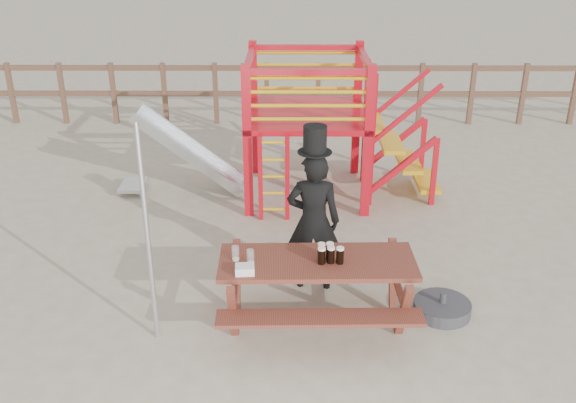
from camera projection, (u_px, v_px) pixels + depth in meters
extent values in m
plane|color=#B7A88E|center=(293.00, 336.00, 6.39)|extent=(60.00, 60.00, 0.00)
cube|color=brown|center=(292.00, 68.00, 12.30)|extent=(15.00, 0.06, 0.10)
cube|color=brown|center=(292.00, 94.00, 12.51)|extent=(15.00, 0.06, 0.10)
cube|color=brown|center=(12.00, 93.00, 12.54)|extent=(0.09, 0.09, 1.20)
cube|color=brown|center=(63.00, 93.00, 12.53)|extent=(0.09, 0.09, 1.20)
cube|color=brown|center=(114.00, 93.00, 12.53)|extent=(0.09, 0.09, 1.20)
cube|color=brown|center=(165.00, 94.00, 12.52)|extent=(0.09, 0.09, 1.20)
cube|color=brown|center=(216.00, 94.00, 12.52)|extent=(0.09, 0.09, 1.20)
cube|color=brown|center=(267.00, 94.00, 12.51)|extent=(0.09, 0.09, 1.20)
cube|color=brown|center=(318.00, 94.00, 12.51)|extent=(0.09, 0.09, 1.20)
cube|color=brown|center=(369.00, 94.00, 12.50)|extent=(0.09, 0.09, 1.20)
cube|color=brown|center=(420.00, 94.00, 12.50)|extent=(0.09, 0.09, 1.20)
cube|color=brown|center=(472.00, 94.00, 12.49)|extent=(0.09, 0.09, 1.20)
cube|color=brown|center=(523.00, 94.00, 12.49)|extent=(0.09, 0.09, 1.20)
cube|color=brown|center=(574.00, 94.00, 12.48)|extent=(0.09, 0.09, 1.20)
cube|color=red|center=(247.00, 143.00, 8.51)|extent=(0.12, 0.12, 2.10)
cube|color=red|center=(368.00, 143.00, 8.50)|extent=(0.12, 0.12, 2.10)
cube|color=red|center=(254.00, 109.00, 9.96)|extent=(0.12, 0.12, 2.10)
cube|color=red|center=(357.00, 109.00, 9.95)|extent=(0.12, 0.12, 2.10)
cube|color=red|center=(307.00, 115.00, 9.17)|extent=(1.72, 1.72, 0.08)
cube|color=red|center=(309.00, 72.00, 8.11)|extent=(1.60, 0.08, 0.08)
cube|color=red|center=(306.00, 47.00, 9.56)|extent=(1.60, 0.08, 0.08)
cube|color=red|center=(249.00, 59.00, 8.84)|extent=(0.08, 1.60, 0.08)
cube|color=red|center=(365.00, 59.00, 8.83)|extent=(0.08, 1.60, 0.08)
cylinder|color=gold|center=(308.00, 119.00, 8.36)|extent=(1.50, 0.05, 0.05)
cylinder|color=gold|center=(306.00, 88.00, 9.82)|extent=(1.50, 0.05, 0.05)
cylinder|color=gold|center=(308.00, 106.00, 8.29)|extent=(1.50, 0.05, 0.05)
cylinder|color=gold|center=(306.00, 77.00, 9.75)|extent=(1.50, 0.05, 0.05)
cylinder|color=gold|center=(308.00, 92.00, 8.22)|extent=(1.50, 0.05, 0.05)
cylinder|color=gold|center=(306.00, 65.00, 9.67)|extent=(1.50, 0.05, 0.05)
cylinder|color=gold|center=(309.00, 78.00, 8.14)|extent=(1.50, 0.05, 0.05)
cylinder|color=gold|center=(306.00, 53.00, 9.60)|extent=(1.50, 0.05, 0.05)
cube|color=red|center=(260.00, 179.00, 8.55)|extent=(0.06, 0.06, 1.20)
cube|color=red|center=(287.00, 179.00, 8.55)|extent=(0.06, 0.06, 1.20)
cylinder|color=gold|center=(274.00, 209.00, 8.74)|extent=(0.36, 0.04, 0.04)
cylinder|color=gold|center=(274.00, 193.00, 8.64)|extent=(0.36, 0.04, 0.04)
cylinder|color=gold|center=(274.00, 177.00, 8.54)|extent=(0.36, 0.04, 0.04)
cylinder|color=gold|center=(274.00, 160.00, 8.44)|extent=(0.36, 0.04, 0.04)
cylinder|color=gold|center=(273.00, 142.00, 8.34)|extent=(0.36, 0.04, 0.04)
cube|color=gold|center=(372.00, 123.00, 9.21)|extent=(0.30, 0.90, 0.06)
cube|color=gold|center=(391.00, 143.00, 9.34)|extent=(0.30, 0.90, 0.06)
cube|color=gold|center=(408.00, 162.00, 9.46)|extent=(0.30, 0.90, 0.06)
cube|color=gold|center=(425.00, 181.00, 9.58)|extent=(0.30, 0.90, 0.06)
cube|color=red|center=(403.00, 165.00, 9.00)|extent=(0.95, 0.08, 0.86)
cube|color=red|center=(394.00, 144.00, 9.82)|extent=(0.95, 0.08, 0.86)
cube|color=silver|center=(191.00, 153.00, 9.42)|extent=(1.53, 0.55, 1.21)
cube|color=silver|center=(188.00, 156.00, 9.15)|extent=(1.58, 0.04, 1.28)
cube|color=silver|center=(193.00, 144.00, 9.65)|extent=(1.58, 0.04, 1.28)
cube|color=silver|center=(133.00, 185.00, 9.64)|extent=(0.35, 0.55, 0.05)
cube|color=brown|center=(317.00, 262.00, 6.28)|extent=(1.94, 0.76, 0.05)
cube|color=brown|center=(320.00, 318.00, 5.92)|extent=(1.93, 0.31, 0.04)
cube|color=brown|center=(314.00, 261.00, 6.88)|extent=(1.93, 0.31, 0.04)
cube|color=brown|center=(235.00, 295.00, 6.42)|extent=(0.10, 1.16, 0.69)
cube|color=brown|center=(398.00, 294.00, 6.44)|extent=(0.10, 1.16, 0.69)
imported|color=black|center=(313.00, 222.00, 6.93)|extent=(0.61, 0.42, 1.59)
cube|color=#0C8D12|center=(314.00, 201.00, 6.97)|extent=(0.06, 0.02, 0.37)
cylinder|color=black|center=(315.00, 152.00, 6.60)|extent=(0.36, 0.36, 0.01)
cylinder|color=black|center=(315.00, 139.00, 6.54)|extent=(0.24, 0.24, 0.28)
cube|color=white|center=(316.00, 126.00, 6.61)|extent=(0.13, 0.01, 0.03)
cylinder|color=#B2B2B7|center=(148.00, 237.00, 5.91)|extent=(0.05, 0.05, 2.23)
cylinder|color=#36363B|center=(442.00, 308.00, 6.71)|extent=(0.60, 0.60, 0.14)
cylinder|color=#36363B|center=(443.00, 298.00, 6.66)|extent=(0.07, 0.07, 0.11)
cube|color=white|center=(245.00, 270.00, 6.02)|extent=(0.19, 0.15, 0.08)
cylinder|color=black|center=(322.00, 257.00, 6.18)|extent=(0.07, 0.07, 0.15)
cylinder|color=#FCECCE|center=(322.00, 249.00, 6.14)|extent=(0.07, 0.07, 0.02)
cylinder|color=black|center=(331.00, 256.00, 6.19)|extent=(0.07, 0.07, 0.15)
cylinder|color=#FCECCE|center=(331.00, 248.00, 6.16)|extent=(0.07, 0.07, 0.02)
cylinder|color=black|center=(340.00, 256.00, 6.18)|extent=(0.07, 0.07, 0.15)
cylinder|color=#FCECCE|center=(340.00, 248.00, 6.15)|extent=(0.07, 0.07, 0.02)
cylinder|color=black|center=(321.00, 252.00, 6.26)|extent=(0.07, 0.07, 0.15)
cylinder|color=#FCECCE|center=(322.00, 244.00, 6.22)|extent=(0.07, 0.07, 0.02)
cylinder|color=black|center=(330.00, 252.00, 6.27)|extent=(0.07, 0.07, 0.15)
cylinder|color=#FCECCE|center=(330.00, 244.00, 6.23)|extent=(0.07, 0.07, 0.02)
cylinder|color=silver|center=(250.00, 257.00, 6.17)|extent=(0.07, 0.07, 0.15)
cylinder|color=#FCECCE|center=(251.00, 263.00, 6.20)|extent=(0.07, 0.07, 0.02)
cylinder|color=silver|center=(236.00, 253.00, 6.24)|extent=(0.07, 0.07, 0.15)
cylinder|color=#FCECCE|center=(236.00, 259.00, 6.27)|extent=(0.07, 0.07, 0.02)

